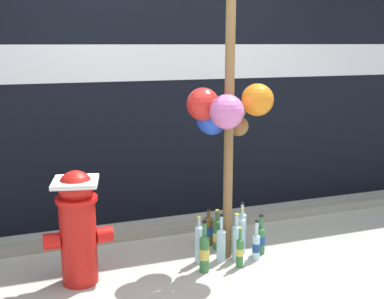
{
  "coord_description": "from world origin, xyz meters",
  "views": [
    {
      "loc": [
        -1.25,
        -2.84,
        1.7
      ],
      "look_at": [
        -0.08,
        0.47,
        0.91
      ],
      "focal_mm": 44.68,
      "sensor_mm": 36.0,
      "label": 1
    }
  ],
  "objects_px": {
    "bottle_0": "(242,229)",
    "bottle_10": "(236,241)",
    "bottle_6": "(240,251)",
    "bottle_1": "(261,239)",
    "bottle_5": "(256,245)",
    "bottle_3": "(242,235)",
    "bottle_4": "(217,234)",
    "bottle_9": "(208,230)",
    "fire_hydrant": "(78,225)",
    "bottle_8": "(221,243)",
    "bottle_7": "(199,243)",
    "bottle_2": "(204,252)",
    "memorial_post": "(227,87)"
  },
  "relations": [
    {
      "from": "bottle_9",
      "to": "bottle_10",
      "type": "relative_size",
      "value": 0.85
    },
    {
      "from": "bottle_5",
      "to": "bottle_9",
      "type": "bearing_deg",
      "value": 124.13
    },
    {
      "from": "bottle_4",
      "to": "memorial_post",
      "type": "bearing_deg",
      "value": -86.98
    },
    {
      "from": "fire_hydrant",
      "to": "bottle_8",
      "type": "bearing_deg",
      "value": -1.04
    },
    {
      "from": "bottle_6",
      "to": "bottle_7",
      "type": "height_order",
      "value": "bottle_7"
    },
    {
      "from": "bottle_6",
      "to": "bottle_8",
      "type": "distance_m",
      "value": 0.18
    },
    {
      "from": "fire_hydrant",
      "to": "bottle_10",
      "type": "bearing_deg",
      "value": -2.25
    },
    {
      "from": "bottle_8",
      "to": "bottle_4",
      "type": "bearing_deg",
      "value": 76.48
    },
    {
      "from": "bottle_4",
      "to": "bottle_9",
      "type": "height_order",
      "value": "bottle_4"
    },
    {
      "from": "memorial_post",
      "to": "bottle_5",
      "type": "distance_m",
      "value": 1.28
    },
    {
      "from": "bottle_0",
      "to": "bottle_4",
      "type": "height_order",
      "value": "bottle_0"
    },
    {
      "from": "bottle_3",
      "to": "bottle_8",
      "type": "distance_m",
      "value": 0.21
    },
    {
      "from": "bottle_0",
      "to": "bottle_6",
      "type": "xyz_separation_m",
      "value": [
        -0.17,
        -0.33,
        -0.04
      ]
    },
    {
      "from": "bottle_5",
      "to": "bottle_3",
      "type": "bearing_deg",
      "value": 120.28
    },
    {
      "from": "bottle_1",
      "to": "bottle_4",
      "type": "bearing_deg",
      "value": 147.23
    },
    {
      "from": "bottle_8",
      "to": "bottle_6",
      "type": "bearing_deg",
      "value": -58.84
    },
    {
      "from": "bottle_4",
      "to": "bottle_5",
      "type": "bearing_deg",
      "value": -51.66
    },
    {
      "from": "bottle_0",
      "to": "bottle_6",
      "type": "relative_size",
      "value": 1.22
    },
    {
      "from": "bottle_8",
      "to": "fire_hydrant",
      "type": "bearing_deg",
      "value": 178.96
    },
    {
      "from": "bottle_0",
      "to": "bottle_8",
      "type": "height_order",
      "value": "bottle_0"
    },
    {
      "from": "bottle_2",
      "to": "bottle_4",
      "type": "bearing_deg",
      "value": 54.76
    },
    {
      "from": "bottle_0",
      "to": "bottle_3",
      "type": "relative_size",
      "value": 0.99
    },
    {
      "from": "bottle_0",
      "to": "bottle_7",
      "type": "bearing_deg",
      "value": -160.6
    },
    {
      "from": "fire_hydrant",
      "to": "bottle_1",
      "type": "height_order",
      "value": "fire_hydrant"
    },
    {
      "from": "bottle_4",
      "to": "bottle_10",
      "type": "distance_m",
      "value": 0.25
    },
    {
      "from": "bottle_5",
      "to": "bottle_8",
      "type": "bearing_deg",
      "value": 165.45
    },
    {
      "from": "bottle_6",
      "to": "bottle_1",
      "type": "bearing_deg",
      "value": 32.1
    },
    {
      "from": "bottle_7",
      "to": "bottle_3",
      "type": "bearing_deg",
      "value": 3.46
    },
    {
      "from": "bottle_3",
      "to": "bottle_7",
      "type": "distance_m",
      "value": 0.38
    },
    {
      "from": "memorial_post",
      "to": "bottle_1",
      "type": "distance_m",
      "value": 1.28
    },
    {
      "from": "bottle_5",
      "to": "bottle_10",
      "type": "distance_m",
      "value": 0.17
    },
    {
      "from": "memorial_post",
      "to": "bottle_8",
      "type": "xyz_separation_m",
      "value": [
        -0.06,
        -0.07,
        -1.23
      ]
    },
    {
      "from": "bottle_9",
      "to": "bottle_0",
      "type": "bearing_deg",
      "value": -27.19
    },
    {
      "from": "fire_hydrant",
      "to": "bottle_2",
      "type": "distance_m",
      "value": 0.96
    },
    {
      "from": "bottle_4",
      "to": "fire_hydrant",
      "type": "bearing_deg",
      "value": -170.54
    },
    {
      "from": "fire_hydrant",
      "to": "bottle_3",
      "type": "height_order",
      "value": "fire_hydrant"
    },
    {
      "from": "memorial_post",
      "to": "bottle_5",
      "type": "xyz_separation_m",
      "value": [
        0.22,
        -0.14,
        -1.26
      ]
    },
    {
      "from": "bottle_3",
      "to": "bottle_9",
      "type": "distance_m",
      "value": 0.33
    },
    {
      "from": "fire_hydrant",
      "to": "bottle_2",
      "type": "height_order",
      "value": "fire_hydrant"
    },
    {
      "from": "bottle_3",
      "to": "bottle_8",
      "type": "xyz_separation_m",
      "value": [
        -0.2,
        -0.05,
        -0.02
      ]
    },
    {
      "from": "bottle_4",
      "to": "bottle_8",
      "type": "relative_size",
      "value": 0.9
    },
    {
      "from": "bottle_3",
      "to": "bottle_6",
      "type": "distance_m",
      "value": 0.23
    },
    {
      "from": "bottle_6",
      "to": "fire_hydrant",
      "type": "bearing_deg",
      "value": 171.74
    },
    {
      "from": "bottle_0",
      "to": "bottle_10",
      "type": "distance_m",
      "value": 0.26
    },
    {
      "from": "bottle_6",
      "to": "bottle_8",
      "type": "height_order",
      "value": "bottle_8"
    },
    {
      "from": "bottle_1",
      "to": "bottle_3",
      "type": "relative_size",
      "value": 0.84
    },
    {
      "from": "bottle_7",
      "to": "fire_hydrant",
      "type": "bearing_deg",
      "value": -179.67
    },
    {
      "from": "bottle_7",
      "to": "bottle_9",
      "type": "bearing_deg",
      "value": 56.01
    },
    {
      "from": "memorial_post",
      "to": "bottle_10",
      "type": "xyz_separation_m",
      "value": [
        0.06,
        -0.09,
        -1.21
      ]
    },
    {
      "from": "bottle_5",
      "to": "bottle_7",
      "type": "xyz_separation_m",
      "value": [
        -0.45,
        0.1,
        0.04
      ]
    }
  ]
}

